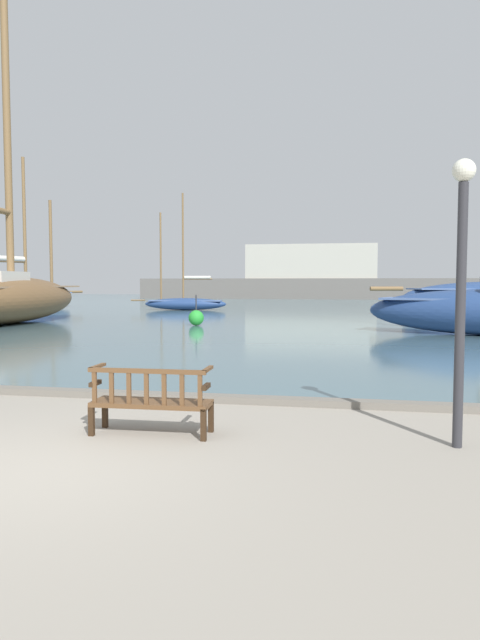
{
  "coord_description": "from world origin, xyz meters",
  "views": [
    {
      "loc": [
        3.36,
        -5.55,
        2.05
      ],
      "look_at": [
        0.38,
        10.0,
        1.0
      ],
      "focal_mm": 32.0,
      "sensor_mm": 36.0,
      "label": 1
    }
  ],
  "objects": [
    {
      "name": "ground_plane",
      "position": [
        0.0,
        0.0,
        0.0
      ],
      "size": [
        160.0,
        160.0,
        0.0
      ],
      "primitive_type": "plane",
      "color": "gray"
    },
    {
      "name": "harbor_water",
      "position": [
        0.0,
        44.0,
        0.04
      ],
      "size": [
        100.0,
        80.0,
        0.08
      ],
      "primitive_type": "cube",
      "color": "#476670",
      "rests_on": "ground"
    },
    {
      "name": "quay_edge_kerb",
      "position": [
        0.0,
        3.85,
        0.06
      ],
      "size": [
        40.0,
        0.3,
        0.12
      ],
      "primitive_type": "cube",
      "color": "slate",
      "rests_on": "ground"
    },
    {
      "name": "park_bench",
      "position": [
        0.76,
        1.64,
        0.47
      ],
      "size": [
        1.61,
        0.56,
        0.92
      ],
      "color": "#322113",
      "rests_on": "ground"
    },
    {
      "name": "sailboat_outer_port",
      "position": [
        -12.66,
        19.09,
        1.4
      ],
      "size": [
        4.02,
        11.91,
        15.53
      ],
      "color": "brown",
      "rests_on": "harbor_water"
    },
    {
      "name": "sailboat_far_starboard",
      "position": [
        -8.12,
        33.58,
        0.67
      ],
      "size": [
        6.95,
        1.79,
        8.25
      ],
      "color": "navy",
      "rests_on": "harbor_water"
    },
    {
      "name": "sailboat_nearest_starboard",
      "position": [
        -20.62,
        33.4,
        1.02
      ],
      "size": [
        5.05,
        10.62,
        11.26
      ],
      "color": "navy",
      "rests_on": "harbor_water"
    },
    {
      "name": "lamp_post",
      "position": [
        4.7,
        1.8,
        2.19
      ],
      "size": [
        0.28,
        0.28,
        3.54
      ],
      "color": "#2D2D33",
      "rests_on": "ground"
    },
    {
      "name": "channel_buoy",
      "position": [
        -3.49,
        19.56,
        0.44
      ],
      "size": [
        0.7,
        0.7,
        1.4
      ],
      "color": "green",
      "rests_on": "harbor_water"
    },
    {
      "name": "far_breakwater",
      "position": [
        -0.36,
        62.27,
        2.3
      ],
      "size": [
        43.87,
        2.4,
        6.54
      ],
      "color": "#66605B",
      "rests_on": "ground"
    }
  ]
}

